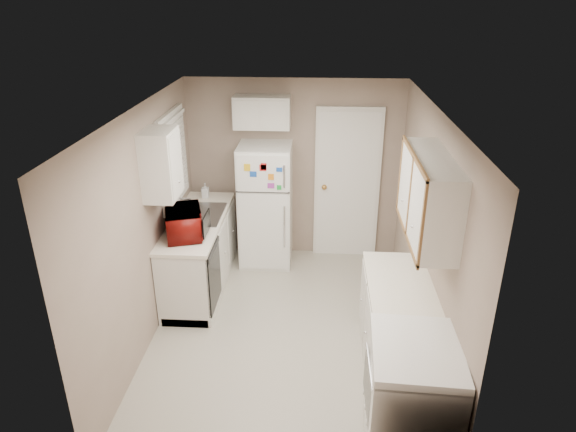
{
  "coord_description": "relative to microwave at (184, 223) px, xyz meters",
  "views": [
    {
      "loc": [
        0.31,
        -4.56,
        3.39
      ],
      "look_at": [
        0.0,
        0.5,
        1.15
      ],
      "focal_mm": 32.0,
      "sensor_mm": 36.0,
      "label": 1
    }
  ],
  "objects": [
    {
      "name": "sink",
      "position": [
        0.04,
        0.58,
        -0.19
      ],
      "size": [
        0.54,
        0.74,
        0.16
      ],
      "primitive_type": "cube",
      "color": "gray",
      "rests_on": "left_counter"
    },
    {
      "name": "right_counter",
      "position": [
        2.24,
        -1.27,
        -0.6
      ],
      "size": [
        0.6,
        2.0,
        0.9
      ],
      "primitive_type": "cube",
      "color": "silver",
      "rests_on": "floor"
    },
    {
      "name": "window_blinds",
      "position": [
        -0.22,
        0.58,
        0.55
      ],
      "size": [
        0.1,
        0.98,
        1.08
      ],
      "primitive_type": "cube",
      "color": "silver",
      "rests_on": "wall_left"
    },
    {
      "name": "microwave",
      "position": [
        0.0,
        0.0,
        0.0
      ],
      "size": [
        0.62,
        0.45,
        0.37
      ],
      "primitive_type": "imported",
      "rotation": [
        0.0,
        0.0,
        1.86
      ],
      "color": "maroon",
      "rests_on": "left_counter"
    },
    {
      "name": "interior_door",
      "position": [
        1.84,
        1.39,
        -0.03
      ],
      "size": [
        0.86,
        0.06,
        2.08
      ],
      "primitive_type": "cube",
      "color": "white",
      "rests_on": "floor"
    },
    {
      "name": "cabinet_over_fridge",
      "position": [
        0.74,
        1.28,
        0.95
      ],
      "size": [
        0.7,
        0.3,
        0.4
      ],
      "primitive_type": "cube",
      "color": "silver",
      "rests_on": "wall_back"
    },
    {
      "name": "wall_left",
      "position": [
        -0.26,
        -0.47,
        0.15
      ],
      "size": [
        3.8,
        3.8,
        0.0
      ],
      "primitive_type": "plane",
      "color": "gray",
      "rests_on": "floor"
    },
    {
      "name": "upper_cabinet_left",
      "position": [
        -0.11,
        -0.25,
        0.75
      ],
      "size": [
        0.3,
        0.45,
        0.7
      ],
      "primitive_type": "cube",
      "color": "silver",
      "rests_on": "wall_left"
    },
    {
      "name": "floor",
      "position": [
        1.14,
        -0.47,
        -1.05
      ],
      "size": [
        3.8,
        3.8,
        0.0
      ],
      "primitive_type": "plane",
      "color": "beige",
      "rests_on": "ground"
    },
    {
      "name": "upper_cabinet_right",
      "position": [
        2.39,
        -0.97,
        0.75
      ],
      "size": [
        0.3,
        1.2,
        0.7
      ],
      "primitive_type": "cube",
      "color": "silver",
      "rests_on": "wall_right"
    },
    {
      "name": "dishwasher",
      "position": [
        0.33,
        -0.17,
        -0.56
      ],
      "size": [
        0.03,
        0.58,
        0.72
      ],
      "primitive_type": "cube",
      "color": "black",
      "rests_on": "floor"
    },
    {
      "name": "wall_back",
      "position": [
        1.14,
        1.43,
        0.15
      ],
      "size": [
        2.8,
        2.8,
        0.0
      ],
      "primitive_type": "plane",
      "color": "gray",
      "rests_on": "floor"
    },
    {
      "name": "ceiling",
      "position": [
        1.14,
        -0.47,
        1.35
      ],
      "size": [
        3.8,
        3.8,
        0.0
      ],
      "primitive_type": "plane",
      "color": "white",
      "rests_on": "floor"
    },
    {
      "name": "soap_bottle",
      "position": [
        -0.01,
        1.14,
        -0.05
      ],
      "size": [
        0.09,
        0.1,
        0.19
      ],
      "primitive_type": "imported",
      "rotation": [
        0.0,
        0.0,
        0.08
      ],
      "color": "silver",
      "rests_on": "left_counter"
    },
    {
      "name": "refrigerator",
      "position": [
        0.78,
        1.14,
        -0.24
      ],
      "size": [
        0.67,
        0.65,
        1.62
      ],
      "primitive_type": "cube",
      "rotation": [
        0.0,
        0.0,
        -0.0
      ],
      "color": "white",
      "rests_on": "floor"
    },
    {
      "name": "stove",
      "position": [
        2.22,
        -1.91,
        -0.56
      ],
      "size": [
        0.7,
        0.84,
        0.99
      ],
      "primitive_type": "cube",
      "rotation": [
        0.0,
        0.0,
        -0.05
      ],
      "color": "white",
      "rests_on": "floor"
    },
    {
      "name": "left_counter",
      "position": [
        0.04,
        0.43,
        -0.6
      ],
      "size": [
        0.6,
        1.8,
        0.9
      ],
      "primitive_type": "cube",
      "color": "silver",
      "rests_on": "floor"
    },
    {
      "name": "wall_right",
      "position": [
        2.54,
        -0.47,
        0.15
      ],
      "size": [
        3.8,
        3.8,
        0.0
      ],
      "primitive_type": "plane",
      "color": "gray",
      "rests_on": "floor"
    },
    {
      "name": "wall_front",
      "position": [
        1.14,
        -2.37,
        0.15
      ],
      "size": [
        2.8,
        2.8,
        0.0
      ],
      "primitive_type": "plane",
      "color": "gray",
      "rests_on": "floor"
    }
  ]
}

